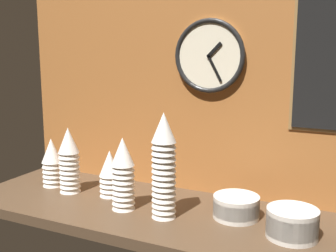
# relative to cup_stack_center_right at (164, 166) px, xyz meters

# --- Properties ---
(ground_plane) EXTENTS (1.60, 0.56, 0.04)m
(ground_plane) POSITION_rel_cup_stack_center_right_xyz_m (-0.05, 0.07, -0.21)
(ground_plane) COLOR #4C3826
(wall_tiled_back) EXTENTS (1.60, 0.03, 1.05)m
(wall_tiled_back) POSITION_rel_cup_stack_center_right_xyz_m (-0.05, 0.33, 0.33)
(wall_tiled_back) COLOR #A3602D
(wall_tiled_back) RESTS_ON ground_plane
(cup_stack_center_right) EXTENTS (0.09, 0.09, 0.39)m
(cup_stack_center_right) POSITION_rel_cup_stack_center_right_xyz_m (0.00, 0.00, 0.00)
(cup_stack_center_right) COLOR white
(cup_stack_center_right) RESTS_ON ground_plane
(cup_stack_center) EXTENTS (0.09, 0.09, 0.28)m
(cup_stack_center) POSITION_rel_cup_stack_center_right_xyz_m (-0.18, 0.00, -0.05)
(cup_stack_center) COLOR white
(cup_stack_center) RESTS_ON ground_plane
(cup_stack_left) EXTENTS (0.09, 0.09, 0.28)m
(cup_stack_left) POSITION_rel_cup_stack_center_right_xyz_m (-0.49, 0.07, -0.05)
(cup_stack_left) COLOR white
(cup_stack_left) RESTS_ON ground_plane
(cup_stack_center_left) EXTENTS (0.09, 0.09, 0.20)m
(cup_stack_center_left) POSITION_rel_cup_stack_center_right_xyz_m (-0.30, 0.10, -0.10)
(cup_stack_center_left) COLOR white
(cup_stack_center_left) RESTS_ON ground_plane
(cup_stack_far_left) EXTENTS (0.09, 0.09, 0.22)m
(cup_stack_far_left) POSITION_rel_cup_stack_center_right_xyz_m (-0.61, 0.10, -0.09)
(cup_stack_far_left) COLOR white
(cup_stack_far_left) RESTS_ON ground_plane
(bowl_stack_far_right) EXTENTS (0.17, 0.17, 0.10)m
(bowl_stack_far_right) POSITION_rel_cup_stack_center_right_xyz_m (0.45, 0.03, -0.14)
(bowl_stack_far_right) COLOR beige
(bowl_stack_far_right) RESTS_ON ground_plane
(bowl_stack_right) EXTENTS (0.17, 0.17, 0.08)m
(bowl_stack_right) POSITION_rel_cup_stack_center_right_xyz_m (0.24, 0.11, -0.15)
(bowl_stack_right) COLOR beige
(bowl_stack_right) RESTS_ON ground_plane
(wall_clock) EXTENTS (0.30, 0.03, 0.30)m
(wall_clock) POSITION_rel_cup_stack_center_right_xyz_m (0.05, 0.30, 0.38)
(wall_clock) COLOR beige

